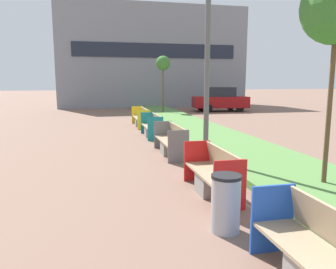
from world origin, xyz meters
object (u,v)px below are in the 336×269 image
bench_red_frame (213,177)px  litter_bin (226,203)px  sapling_tree_far (163,64)px  parked_car_distant (220,99)px  bench_grey_frame (171,143)px  bench_yellow_frame (141,119)px  bench_blue_frame (324,265)px  bench_teal_frame (152,128)px  street_lamp_post (208,21)px

bench_red_frame → litter_bin: size_ratio=2.16×
sapling_tree_far → parked_car_distant: size_ratio=0.92×
bench_grey_frame → bench_yellow_frame: 6.81m
bench_blue_frame → bench_yellow_frame: bearing=90.0°
bench_teal_frame → bench_yellow_frame: size_ratio=0.80×
bench_teal_frame → sapling_tree_far: size_ratio=0.48×
bench_blue_frame → sapling_tree_far: 20.22m
bench_red_frame → parked_car_distant: size_ratio=0.44×
bench_blue_frame → street_lamp_post: (0.61, 5.59, 3.47)m
litter_bin → parked_car_distant: size_ratio=0.20×
litter_bin → parked_car_distant: bearing=68.7°
bench_red_frame → street_lamp_post: bearing=74.6°
bench_teal_frame → bench_blue_frame: bearing=-90.0°
street_lamp_post → bench_blue_frame: bearing=-96.3°
bench_grey_frame → bench_teal_frame: 3.47m
bench_grey_frame → parked_car_distant: bearing=62.9°
street_lamp_post → bench_red_frame: bearing=-105.4°
bench_teal_frame → street_lamp_post: bearing=-83.0°
bench_blue_frame → bench_teal_frame: same height
bench_blue_frame → bench_grey_frame: same height
bench_blue_frame → litter_bin: 1.75m
bench_grey_frame → bench_teal_frame: (-0.00, 3.47, -0.01)m
bench_yellow_frame → litter_bin: bench_yellow_frame is taller
bench_yellow_frame → litter_bin: 12.25m
bench_grey_frame → bench_blue_frame: bearing=-90.0°
litter_bin → street_lamp_post: size_ratio=0.13×
bench_red_frame → bench_teal_frame: 7.24m
bench_teal_frame → street_lamp_post: size_ratio=0.28×
bench_blue_frame → parked_car_distant: (7.16, 21.11, 0.55)m
parked_car_distant → bench_blue_frame: bearing=-100.5°
bench_red_frame → parked_car_distant: parked_car_distant is taller
bench_teal_frame → sapling_tree_far: sapling_tree_far is taller
bench_grey_frame → parked_car_distant: parked_car_distant is taller
bench_teal_frame → litter_bin: size_ratio=2.17×
bench_blue_frame → bench_teal_frame: 10.61m
bench_red_frame → parked_car_distant: bearing=68.0°
bench_grey_frame → sapling_tree_far: 13.29m
street_lamp_post → parked_car_distant: street_lamp_post is taller
bench_grey_frame → bench_teal_frame: bearing=90.1°
bench_blue_frame → street_lamp_post: street_lamp_post is taller
sapling_tree_far → bench_yellow_frame: bearing=-112.0°
bench_grey_frame → litter_bin: bearing=-94.3°
bench_blue_frame → bench_grey_frame: (0.00, 7.14, 0.01)m
bench_red_frame → bench_yellow_frame: 10.58m
bench_yellow_frame → street_lamp_post: size_ratio=0.35×
sapling_tree_far → bench_grey_frame: bearing=-100.6°
bench_red_frame → sapling_tree_far: 16.93m
bench_teal_frame → sapling_tree_far: bearing=75.5°
bench_blue_frame → bench_yellow_frame: same height
bench_red_frame → bench_teal_frame: (0.00, 7.24, 0.00)m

